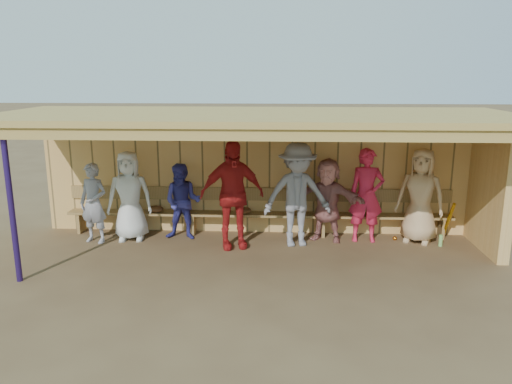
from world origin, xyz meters
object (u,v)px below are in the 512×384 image
Objects in this scene: player_g at (366,195)px; bench at (258,209)px; player_e at (297,195)px; player_a at (94,203)px; player_b at (130,196)px; player_h at (420,196)px; player_d at (232,195)px; player_c at (183,202)px; player_f at (327,200)px.

bench is at bearing 173.50° from player_g.
player_e is 1.08× the size of player_g.
player_e is (3.83, 0.02, 0.20)m from player_a.
player_e reaches higher than player_a.
player_h is at bearing -6.05° from player_b.
player_b is at bearing -169.93° from bench.
player_e is at bearing -147.56° from player_h.
player_d is 2.55m from player_g.
player_d is 3.55m from player_h.
player_b is at bearing 32.69° from player_a.
player_h is at bearing 4.03° from player_c.
player_f is 1.75m from player_h.
player_a is at bearing -169.76° from player_b.
player_d is 1.25× the size of player_f.
player_h is (3.51, 0.47, -0.09)m from player_d.
player_g is (1.32, 0.31, -0.07)m from player_e.
player_e is at bearing -10.57° from player_b.
player_g reaches higher than bench.
player_d reaches higher than player_f.
player_c is at bearing -166.00° from bench.
player_b reaches higher than player_a.
player_c is 4.51m from player_h.
player_b is at bearing -158.97° from player_f.
player_d is 0.26× the size of bench.
player_f is at bearing -155.07° from player_h.
player_d is at bearing -145.95° from player_f.
bench is (-3.08, 0.31, -0.38)m from player_h.
player_b is at bearing 165.62° from player_e.
player_a is at bearing 169.16° from player_e.
player_d is at bearing 11.95° from player_a.
player_c is at bearing -177.26° from player_g.
player_b is 1.08× the size of player_f.
player_f is 0.89× the size of player_g.
bench is at bearing 17.37° from player_c.
player_d reaches higher than player_c.
player_e is 2.34m from player_h.
player_d is (2.64, -0.14, 0.23)m from player_a.
player_h is at bearing 18.13° from player_a.
player_a is 1.66m from player_c.
player_e is at bearing -133.10° from player_f.
player_c is 0.77× the size of player_e.
player_f is at bearing -5.44° from player_b.
player_c is 3.51m from player_g.
player_b is at bearing -172.32° from player_c.
bench is (-0.75, 0.61, -0.44)m from player_e.
player_h is (1.74, 0.00, 0.10)m from player_f.
player_d is at bearing -17.14° from player_b.
player_c is at bearing -3.08° from player_b.
player_c reaches higher than bench.
player_g reaches higher than player_a.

